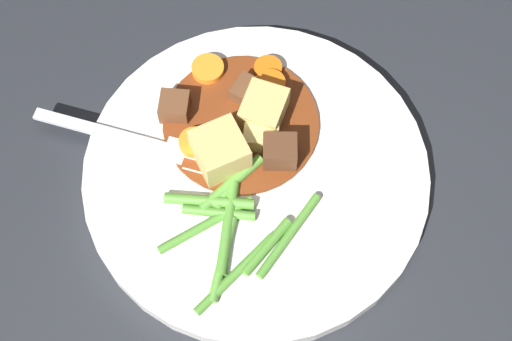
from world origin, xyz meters
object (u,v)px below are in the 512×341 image
at_px(potato_chunk_1, 264,110).
at_px(carrot_slice_2, 268,69).
at_px(carrot_slice_0, 270,85).
at_px(potato_chunk_0, 261,135).
at_px(meat_chunk_0, 249,90).
at_px(carrot_slice_3, 195,143).
at_px(potato_chunk_2, 220,151).
at_px(carrot_slice_1, 208,70).
at_px(dinner_plate, 256,175).
at_px(fork, 141,142).
at_px(meat_chunk_1, 175,107).
at_px(meat_chunk_2, 280,152).

bearing_deg(potato_chunk_1, carrot_slice_2, -12.19).
xyz_separation_m(carrot_slice_0, potato_chunk_0, (-0.05, 0.01, 0.01)).
relative_size(carrot_slice_0, meat_chunk_0, 1.10).
xyz_separation_m(carrot_slice_3, meat_chunk_0, (0.04, -0.05, 0.00)).
bearing_deg(potato_chunk_1, potato_chunk_2, 131.54).
relative_size(carrot_slice_1, carrot_slice_3, 1.09).
bearing_deg(dinner_plate, potato_chunk_0, -16.11).
xyz_separation_m(carrot_slice_3, potato_chunk_0, (-0.00, -0.05, 0.01)).
height_order(dinner_plate, fork, fork).
height_order(meat_chunk_1, fork, meat_chunk_1).
relative_size(carrot_slice_2, meat_chunk_0, 1.01).
bearing_deg(potato_chunk_1, carrot_slice_3, 108.08).
height_order(dinner_plate, meat_chunk_0, meat_chunk_0).
distance_m(dinner_plate, potato_chunk_2, 0.04).
bearing_deg(meat_chunk_2, potato_chunk_2, 84.71).
bearing_deg(potato_chunk_0, dinner_plate, 163.89).
relative_size(meat_chunk_0, fork, 0.14).
bearing_deg(potato_chunk_0, carrot_slice_3, 88.41).
relative_size(carrot_slice_0, meat_chunk_2, 0.97).
bearing_deg(carrot_slice_0, carrot_slice_3, 124.53).
xyz_separation_m(carrot_slice_1, carrot_slice_3, (-0.07, 0.02, 0.00)).
bearing_deg(meat_chunk_2, carrot_slice_0, -0.86).
distance_m(carrot_slice_3, potato_chunk_2, 0.03).
relative_size(dinner_plate, carrot_slice_0, 10.79).
bearing_deg(dinner_plate, potato_chunk_1, -14.37).
xyz_separation_m(carrot_slice_3, potato_chunk_2, (-0.02, -0.02, 0.01)).
bearing_deg(meat_chunk_2, potato_chunk_0, 34.18).
height_order(carrot_slice_1, meat_chunk_1, meat_chunk_1).
xyz_separation_m(carrot_slice_2, potato_chunk_2, (-0.08, 0.05, 0.01)).
bearing_deg(meat_chunk_0, carrot_slice_1, 50.57).
distance_m(potato_chunk_2, meat_chunk_1, 0.06).
height_order(carrot_slice_2, meat_chunk_1, meat_chunk_1).
distance_m(dinner_plate, fork, 0.10).
bearing_deg(potato_chunk_0, carrot_slice_1, 27.67).
xyz_separation_m(dinner_plate, potato_chunk_2, (0.01, 0.03, 0.03)).
relative_size(carrot_slice_2, potato_chunk_0, 0.86).
distance_m(potato_chunk_2, meat_chunk_2, 0.05).
relative_size(carrot_slice_1, fork, 0.17).
distance_m(dinner_plate, meat_chunk_2, 0.03).
xyz_separation_m(potato_chunk_0, meat_chunk_0, (0.04, 0.00, -0.00)).
relative_size(potato_chunk_0, meat_chunk_1, 1.17).
distance_m(potato_chunk_0, potato_chunk_2, 0.04).
height_order(carrot_slice_1, potato_chunk_1, potato_chunk_1).
bearing_deg(fork, potato_chunk_0, -95.90).
bearing_deg(carrot_slice_0, potato_chunk_1, 161.81).
bearing_deg(carrot_slice_0, carrot_slice_2, -1.61).
relative_size(carrot_slice_1, meat_chunk_2, 1.03).
bearing_deg(carrot_slice_3, meat_chunk_0, -49.50).
distance_m(carrot_slice_0, carrot_slice_2, 0.02).
distance_m(carrot_slice_0, potato_chunk_0, 0.05).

